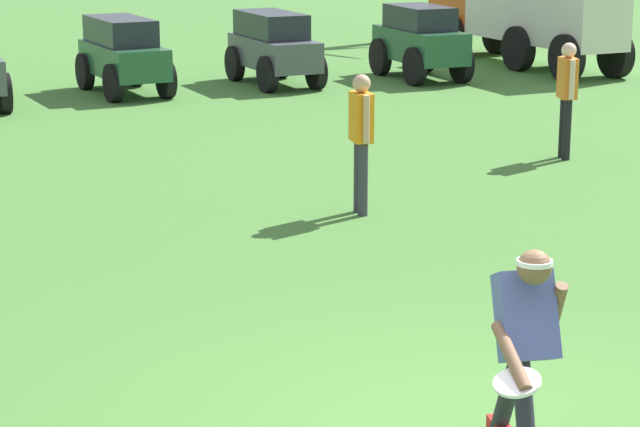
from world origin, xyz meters
TOP-DOWN VIEW (x-y plane):
  - frisbee_thrower at (0.19, -0.39)m, footprint 0.60×1.06m
  - frisbee_in_flight at (-0.10, -0.79)m, footprint 0.37×0.38m
  - teammate_near_sideline at (5.56, 7.50)m, footprint 0.29×0.49m
  - teammate_midfield at (1.80, 5.76)m, footprint 0.25×0.50m
  - parked_car_slot_c at (1.38, 15.36)m, footprint 1.34×2.47m
  - parked_car_slot_d at (4.24, 15.38)m, footprint 1.24×2.44m
  - parked_car_slot_e at (7.11, 15.04)m, footprint 1.16×2.35m
  - box_truck at (10.02, 15.93)m, footprint 1.64×5.95m

SIDE VIEW (x-z plane):
  - parked_car_slot_c at x=1.38m, z-range 0.05..1.39m
  - parked_car_slot_d at x=4.24m, z-range 0.05..1.39m
  - frisbee_in_flight at x=-0.10m, z-range 0.68..0.78m
  - parked_car_slot_e at x=7.11m, z-range 0.04..1.44m
  - frisbee_thrower at x=0.19m, z-range 0.09..1.50m
  - teammate_near_sideline at x=5.56m, z-range 0.16..1.72m
  - teammate_midfield at x=1.80m, z-range 0.16..1.72m
  - box_truck at x=10.02m, z-range 0.13..2.33m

